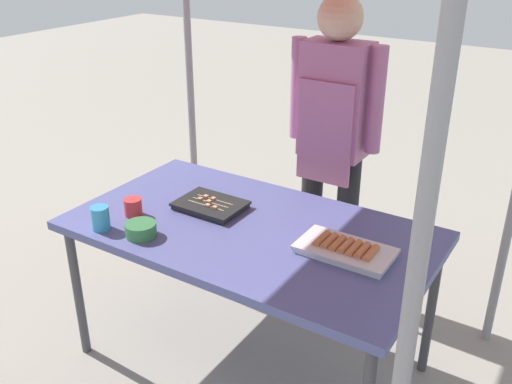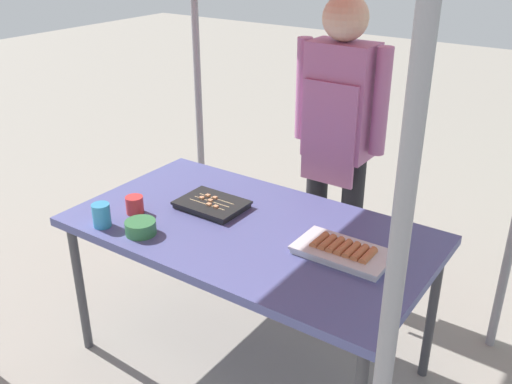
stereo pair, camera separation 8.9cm
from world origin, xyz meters
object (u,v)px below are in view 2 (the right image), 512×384
at_px(stall_table, 250,237).
at_px(drink_cup_by_wok, 101,215).
at_px(condiment_bowl, 141,227).
at_px(drink_cup_near_edge, 135,205).
at_px(vendor_woman, 338,129).
at_px(tray_grilled_sausages, 343,251).
at_px(tray_meat_skewers, 212,204).

relative_size(stall_table, drink_cup_by_wok, 14.96).
bearing_deg(drink_cup_by_wok, condiment_bowl, 13.85).
bearing_deg(drink_cup_near_edge, condiment_bowl, -37.70).
xyz_separation_m(condiment_bowl, drink_cup_by_wok, (-0.19, -0.05, 0.02)).
bearing_deg(condiment_bowl, vendor_woman, 71.15).
xyz_separation_m(condiment_bowl, vendor_woman, (0.37, 1.09, 0.22)).
height_order(stall_table, vendor_woman, vendor_woman).
relative_size(tray_grilled_sausages, drink_cup_near_edge, 4.74).
distance_m(condiment_bowl, drink_cup_by_wok, 0.20).
bearing_deg(tray_grilled_sausages, vendor_woman, 119.38).
bearing_deg(stall_table, vendor_woman, 88.25).
bearing_deg(drink_cup_by_wok, tray_meat_skewers, 55.74).
xyz_separation_m(tray_meat_skewers, condiment_bowl, (-0.09, -0.37, 0.01)).
xyz_separation_m(tray_meat_skewers, drink_cup_by_wok, (-0.28, -0.42, 0.04)).
bearing_deg(stall_table, tray_grilled_sausages, 1.44).
bearing_deg(condiment_bowl, tray_grilled_sausages, 22.39).
distance_m(condiment_bowl, vendor_woman, 1.17).
bearing_deg(tray_meat_skewers, condiment_bowl, -104.27).
relative_size(tray_meat_skewers, drink_cup_by_wok, 2.93).
xyz_separation_m(stall_table, tray_meat_skewers, (-0.25, 0.05, 0.07)).
relative_size(tray_grilled_sausages, vendor_woman, 0.23).
relative_size(stall_table, drink_cup_near_edge, 19.51).
height_order(drink_cup_near_edge, vendor_woman, vendor_woman).
bearing_deg(drink_cup_near_edge, vendor_woman, 60.90).
xyz_separation_m(drink_cup_near_edge, vendor_woman, (0.54, 0.96, 0.20)).
bearing_deg(tray_grilled_sausages, drink_cup_near_edge, -168.11).
relative_size(tray_meat_skewers, drink_cup_near_edge, 3.82).
bearing_deg(drink_cup_near_edge, tray_meat_skewers, 43.33).
relative_size(stall_table, vendor_woman, 0.96).
bearing_deg(tray_grilled_sausages, tray_meat_skewers, 176.71).
height_order(tray_grilled_sausages, condiment_bowl, condiment_bowl).
bearing_deg(tray_meat_skewers, vendor_woman, 68.88).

